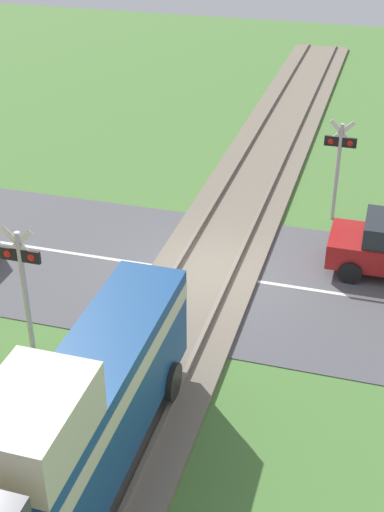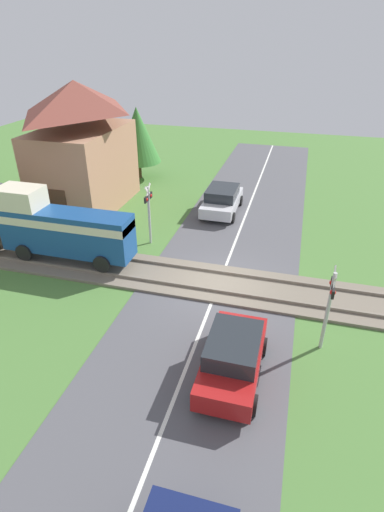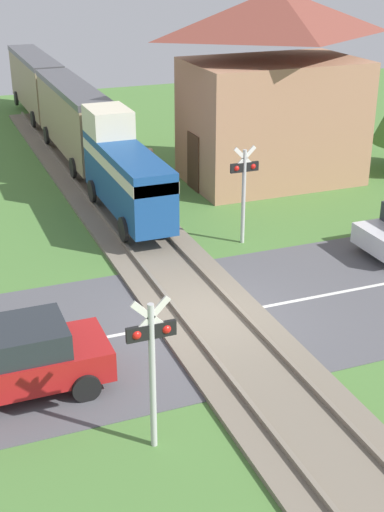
{
  "view_description": "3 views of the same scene",
  "coord_description": "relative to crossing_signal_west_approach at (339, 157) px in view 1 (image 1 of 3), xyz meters",
  "views": [
    {
      "loc": [
        -4.05,
        15.14,
        9.74
      ],
      "look_at": [
        0.0,
        1.16,
        1.2
      ],
      "focal_mm": 50.0,
      "sensor_mm": 36.0,
      "label": 1
    },
    {
      "loc": [
        -13.76,
        -2.61,
        9.29
      ],
      "look_at": [
        0.0,
        1.16,
        1.2
      ],
      "focal_mm": 28.0,
      "sensor_mm": 36.0,
      "label": 2
    },
    {
      "loc": [
        -6.04,
        -14.23,
        8.54
      ],
      "look_at": [
        0.0,
        1.16,
        1.2
      ],
      "focal_mm": 50.0,
      "sensor_mm": 36.0,
      "label": 3
    }
  ],
  "objects": [
    {
      "name": "crossing_signal_west_approach",
      "position": [
        0.0,
        0.0,
        0.0
      ],
      "size": [
        0.9,
        0.18,
        3.05
      ],
      "color": "#B7B7B7",
      "rests_on": "ground_plane"
    },
    {
      "name": "track_bed",
      "position": [
        2.81,
        4.08,
        -1.89
      ],
      "size": [
        2.8,
        48.0,
        0.24
      ],
      "color": "#756B5B",
      "rests_on": "ground_plane"
    },
    {
      "name": "crossing_signal_east_approach",
      "position": [
        5.62,
        8.17,
        0.0
      ],
      "size": [
        0.9,
        0.18,
        3.05
      ],
      "color": "#B7B7B7",
      "rests_on": "ground_plane"
    },
    {
      "name": "ground_plane",
      "position": [
        2.81,
        4.08,
        -1.96
      ],
      "size": [
        60.0,
        60.0,
        0.0
      ],
      "primitive_type": "plane",
      "color": "#4C7A38"
    },
    {
      "name": "road_surface",
      "position": [
        2.81,
        4.08,
        -1.95
      ],
      "size": [
        48.0,
        6.4,
        0.02
      ],
      "color": "#515156",
      "rests_on": "ground_plane"
    }
  ]
}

